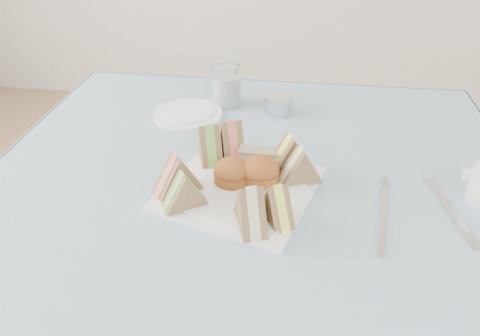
# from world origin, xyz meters

# --- Properties ---
(table) EXTENTS (0.90, 0.90, 0.74)m
(table) POSITION_xyz_m (0.00, 0.00, 0.37)
(table) COLOR brown
(table) RESTS_ON floor
(tablecloth) EXTENTS (1.02, 1.02, 0.01)m
(tablecloth) POSITION_xyz_m (0.00, 0.00, 0.74)
(tablecloth) COLOR #A7C8E5
(tablecloth) RESTS_ON table
(serving_plate) EXTENTS (0.31, 0.31, 0.01)m
(serving_plate) POSITION_xyz_m (-0.02, -0.02, 0.75)
(serving_plate) COLOR white
(serving_plate) RESTS_ON tablecloth
(sandwich_fl_a) EXTENTS (0.09, 0.08, 0.08)m
(sandwich_fl_a) POSITION_xyz_m (-0.12, -0.05, 0.80)
(sandwich_fl_a) COLOR #936E53
(sandwich_fl_a) RESTS_ON serving_plate
(sandwich_fl_b) EXTENTS (0.08, 0.07, 0.07)m
(sandwich_fl_b) POSITION_xyz_m (-0.10, -0.09, 0.79)
(sandwich_fl_b) COLOR #936E53
(sandwich_fl_b) RESTS_ON serving_plate
(sandwich_fr_a) EXTENTS (0.07, 0.08, 0.07)m
(sandwich_fr_a) POSITION_xyz_m (0.05, -0.10, 0.79)
(sandwich_fr_a) COLOR #936E53
(sandwich_fr_a) RESTS_ON serving_plate
(sandwich_fr_b) EXTENTS (0.06, 0.09, 0.07)m
(sandwich_fr_b) POSITION_xyz_m (0.01, -0.12, 0.79)
(sandwich_fr_b) COLOR #936E53
(sandwich_fr_b) RESTS_ON serving_plate
(sandwich_bl_a) EXTENTS (0.07, 0.09, 0.08)m
(sandwich_bl_a) POSITION_xyz_m (-0.09, 0.07, 0.80)
(sandwich_bl_a) COLOR #936E53
(sandwich_bl_a) RESTS_ON serving_plate
(sandwich_bl_b) EXTENTS (0.07, 0.09, 0.08)m
(sandwich_bl_b) POSITION_xyz_m (-0.05, 0.09, 0.80)
(sandwich_bl_b) COLOR #936E53
(sandwich_bl_b) RESTS_ON serving_plate
(sandwich_br_a) EXTENTS (0.09, 0.06, 0.07)m
(sandwich_br_a) POSITION_xyz_m (0.09, 0.01, 0.79)
(sandwich_br_a) COLOR #936E53
(sandwich_br_a) RESTS_ON serving_plate
(sandwich_br_b) EXTENTS (0.09, 0.07, 0.07)m
(sandwich_br_b) POSITION_xyz_m (0.07, 0.05, 0.79)
(sandwich_br_b) COLOR #936E53
(sandwich_br_b) RESTS_ON serving_plate
(scone_left) EXTENTS (0.08, 0.08, 0.04)m
(scone_left) POSITION_xyz_m (-0.03, -0.01, 0.78)
(scone_left) COLOR #A05823
(scone_left) RESTS_ON serving_plate
(scone_right) EXTENTS (0.07, 0.07, 0.05)m
(scone_right) POSITION_xyz_m (0.02, 0.00, 0.78)
(scone_right) COLOR #A05823
(scone_right) RESTS_ON serving_plate
(pastry_slice) EXTENTS (0.08, 0.03, 0.04)m
(pastry_slice) POSITION_xyz_m (0.01, 0.05, 0.78)
(pastry_slice) COLOR beige
(pastry_slice) RESTS_ON serving_plate
(side_plate) EXTENTS (0.17, 0.17, 0.01)m
(side_plate) POSITION_xyz_m (-0.18, 0.27, 0.75)
(side_plate) COLOR white
(side_plate) RESTS_ON tablecloth
(water_glass) EXTENTS (0.09, 0.09, 0.10)m
(water_glass) POSITION_xyz_m (-0.10, 0.34, 0.80)
(water_glass) COLOR white
(water_glass) RESTS_ON tablecloth
(tea_strainer) EXTENTS (0.09, 0.09, 0.04)m
(tea_strainer) POSITION_xyz_m (0.03, 0.31, 0.77)
(tea_strainer) COLOR silver
(tea_strainer) RESTS_ON tablecloth
(knife) EXTENTS (0.05, 0.19, 0.00)m
(knife) POSITION_xyz_m (0.34, -0.03, 0.75)
(knife) COLOR silver
(knife) RESTS_ON tablecloth
(fork) EXTENTS (0.04, 0.19, 0.00)m
(fork) POSITION_xyz_m (0.23, -0.07, 0.75)
(fork) COLOR silver
(fork) RESTS_ON tablecloth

